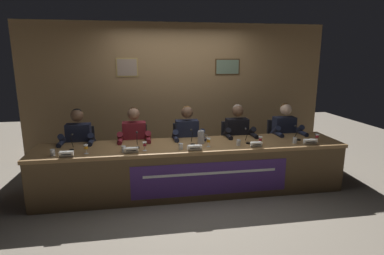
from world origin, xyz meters
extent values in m
plane|color=gray|center=(0.00, 0.00, 0.00)|extent=(12.00, 12.00, 0.00)
cube|color=#937047|center=(0.00, 1.56, 1.30)|extent=(5.69, 0.12, 2.60)
cube|color=tan|center=(-0.94, 1.50, 1.80)|extent=(0.39, 0.02, 0.34)
cube|color=gray|center=(-0.94, 1.48, 1.80)|extent=(0.35, 0.01, 0.30)
cube|color=#4C3319|center=(0.94, 1.50, 1.80)|extent=(0.48, 0.02, 0.30)
cube|color=slate|center=(0.94, 1.48, 1.80)|extent=(0.44, 0.01, 0.26)
cube|color=olive|center=(0.00, 0.00, 0.70)|extent=(4.49, 0.84, 0.05)
cube|color=brown|center=(0.00, -0.40, 0.34)|extent=(4.43, 0.04, 0.68)
cube|color=brown|center=(-2.20, 0.00, 0.34)|extent=(0.08, 0.76, 0.68)
cube|color=brown|center=(2.20, 0.00, 0.34)|extent=(0.08, 0.76, 0.68)
cube|color=#4C2D7A|center=(0.19, -0.42, 0.34)|extent=(2.19, 0.01, 0.47)
cube|color=white|center=(0.19, -0.43, 0.42)|extent=(1.86, 0.00, 0.04)
cylinder|color=black|center=(-1.68, 0.52, 0.01)|extent=(0.44, 0.44, 0.02)
cylinder|color=black|center=(-1.68, 0.52, 0.23)|extent=(0.05, 0.05, 0.41)
cube|color=#232328|center=(-1.68, 0.52, 0.44)|extent=(0.44, 0.44, 0.03)
cube|color=#232328|center=(-1.68, 0.72, 0.68)|extent=(0.40, 0.05, 0.44)
cylinder|color=black|center=(-1.78, 0.17, 0.23)|extent=(0.10, 0.10, 0.46)
cylinder|color=black|center=(-1.58, 0.17, 0.23)|extent=(0.10, 0.10, 0.46)
cylinder|color=black|center=(-1.78, 0.32, 0.51)|extent=(0.13, 0.34, 0.13)
cylinder|color=black|center=(-1.58, 0.32, 0.51)|extent=(0.13, 0.34, 0.13)
cube|color=#1E2338|center=(-1.68, 0.49, 0.75)|extent=(0.36, 0.20, 0.48)
sphere|color=brown|center=(-1.68, 0.47, 1.12)|extent=(0.19, 0.19, 0.19)
sphere|color=black|center=(-1.68, 0.48, 1.14)|extent=(0.17, 0.17, 0.17)
cylinder|color=#1E2338|center=(-1.89, 0.39, 0.77)|extent=(0.09, 0.30, 0.25)
cylinder|color=#1E2338|center=(-1.47, 0.39, 0.77)|extent=(0.09, 0.30, 0.25)
cylinder|color=#1E2338|center=(-1.89, 0.23, 0.76)|extent=(0.07, 0.24, 0.07)
cylinder|color=#1E2338|center=(-1.47, 0.23, 0.76)|extent=(0.07, 0.24, 0.07)
cube|color=white|center=(-1.69, -0.35, 0.77)|extent=(0.18, 0.03, 0.08)
cube|color=white|center=(-1.69, -0.32, 0.77)|extent=(0.18, 0.03, 0.08)
cube|color=black|center=(-1.69, -0.36, 0.77)|extent=(0.12, 0.01, 0.01)
cylinder|color=white|center=(-1.46, -0.23, 0.73)|extent=(0.06, 0.06, 0.00)
cylinder|color=white|center=(-1.46, -0.23, 0.76)|extent=(0.01, 0.01, 0.05)
cone|color=white|center=(-1.46, -0.23, 0.82)|extent=(0.06, 0.06, 0.06)
cylinder|color=orange|center=(-1.46, -0.23, 0.81)|extent=(0.04, 0.04, 0.04)
cylinder|color=silver|center=(-1.88, -0.25, 0.77)|extent=(0.06, 0.06, 0.08)
cylinder|color=silver|center=(-1.88, -0.25, 0.76)|extent=(0.05, 0.05, 0.05)
cylinder|color=black|center=(-1.68, -0.06, 0.74)|extent=(0.06, 0.06, 0.02)
cylinder|color=black|center=(-1.68, 0.00, 0.84)|extent=(0.01, 0.13, 0.18)
sphere|color=#2D2D2D|center=(-1.68, 0.06, 0.93)|extent=(0.03, 0.03, 0.03)
cylinder|color=black|center=(-0.84, 0.52, 0.01)|extent=(0.44, 0.44, 0.02)
cylinder|color=black|center=(-0.84, 0.52, 0.23)|extent=(0.05, 0.05, 0.41)
cube|color=#232328|center=(-0.84, 0.52, 0.44)|extent=(0.44, 0.44, 0.03)
cube|color=#232328|center=(-0.84, 0.72, 0.68)|extent=(0.40, 0.05, 0.44)
cylinder|color=black|center=(-0.94, 0.17, 0.23)|extent=(0.10, 0.10, 0.46)
cylinder|color=black|center=(-0.74, 0.17, 0.23)|extent=(0.10, 0.10, 0.46)
cylinder|color=black|center=(-0.94, 0.32, 0.51)|extent=(0.13, 0.34, 0.13)
cylinder|color=black|center=(-0.74, 0.32, 0.51)|extent=(0.13, 0.34, 0.13)
cube|color=maroon|center=(-0.84, 0.49, 0.75)|extent=(0.36, 0.20, 0.48)
sphere|color=#8E664C|center=(-0.84, 0.47, 1.12)|extent=(0.19, 0.19, 0.19)
sphere|color=#331E0F|center=(-0.84, 0.48, 1.14)|extent=(0.17, 0.17, 0.17)
cylinder|color=maroon|center=(-1.05, 0.39, 0.77)|extent=(0.09, 0.30, 0.25)
cylinder|color=maroon|center=(-0.63, 0.39, 0.77)|extent=(0.09, 0.30, 0.25)
cylinder|color=maroon|center=(-1.05, 0.23, 0.76)|extent=(0.07, 0.24, 0.07)
cylinder|color=maroon|center=(-0.63, 0.23, 0.76)|extent=(0.07, 0.24, 0.07)
cube|color=white|center=(-0.87, -0.32, 0.77)|extent=(0.19, 0.03, 0.08)
cube|color=white|center=(-0.87, -0.29, 0.77)|extent=(0.19, 0.03, 0.08)
cube|color=black|center=(-0.87, -0.32, 0.77)|extent=(0.13, 0.01, 0.01)
cylinder|color=white|center=(-0.69, -0.22, 0.73)|extent=(0.06, 0.06, 0.00)
cylinder|color=white|center=(-0.69, -0.22, 0.76)|extent=(0.01, 0.01, 0.05)
cone|color=white|center=(-0.69, -0.22, 0.82)|extent=(0.06, 0.06, 0.06)
cylinder|color=#B21E2D|center=(-0.69, -0.22, 0.81)|extent=(0.04, 0.04, 0.04)
cylinder|color=silver|center=(-0.97, -0.24, 0.77)|extent=(0.06, 0.06, 0.08)
cylinder|color=silver|center=(-0.97, -0.24, 0.76)|extent=(0.05, 0.05, 0.05)
cylinder|color=black|center=(-0.79, -0.09, 0.74)|extent=(0.06, 0.06, 0.02)
cylinder|color=black|center=(-0.79, -0.03, 0.84)|extent=(0.01, 0.13, 0.18)
sphere|color=#2D2D2D|center=(-0.79, 0.03, 0.93)|extent=(0.03, 0.03, 0.03)
cylinder|color=black|center=(0.00, 0.52, 0.01)|extent=(0.44, 0.44, 0.02)
cylinder|color=black|center=(0.00, 0.52, 0.23)|extent=(0.05, 0.05, 0.41)
cube|color=#232328|center=(0.00, 0.52, 0.44)|extent=(0.44, 0.44, 0.03)
cube|color=#232328|center=(0.00, 0.72, 0.68)|extent=(0.40, 0.05, 0.44)
cylinder|color=black|center=(-0.10, 0.17, 0.23)|extent=(0.10, 0.10, 0.46)
cylinder|color=black|center=(0.10, 0.17, 0.23)|extent=(0.10, 0.10, 0.46)
cylinder|color=black|center=(-0.10, 0.32, 0.51)|extent=(0.13, 0.34, 0.13)
cylinder|color=black|center=(0.10, 0.32, 0.51)|extent=(0.13, 0.34, 0.13)
cube|color=#1E2338|center=(0.00, 0.49, 0.75)|extent=(0.36, 0.20, 0.48)
sphere|color=brown|center=(0.00, 0.47, 1.12)|extent=(0.19, 0.19, 0.19)
sphere|color=#593819|center=(0.00, 0.48, 1.14)|extent=(0.17, 0.17, 0.17)
cylinder|color=#1E2338|center=(-0.21, 0.39, 0.77)|extent=(0.09, 0.30, 0.25)
cylinder|color=#1E2338|center=(0.21, 0.39, 0.77)|extent=(0.09, 0.30, 0.25)
cylinder|color=#1E2338|center=(-0.21, 0.23, 0.76)|extent=(0.07, 0.24, 0.07)
cylinder|color=#1E2338|center=(0.21, 0.23, 0.76)|extent=(0.07, 0.24, 0.07)
cube|color=white|center=(-0.02, -0.35, 0.77)|extent=(0.20, 0.03, 0.08)
cube|color=white|center=(-0.02, -0.32, 0.77)|extent=(0.20, 0.03, 0.08)
cube|color=black|center=(-0.02, -0.35, 0.77)|extent=(0.14, 0.01, 0.01)
cylinder|color=white|center=(0.21, -0.17, 0.73)|extent=(0.06, 0.06, 0.00)
cylinder|color=white|center=(0.21, -0.17, 0.76)|extent=(0.01, 0.01, 0.05)
cone|color=white|center=(0.21, -0.17, 0.82)|extent=(0.06, 0.06, 0.06)
cylinder|color=orange|center=(0.21, -0.17, 0.81)|extent=(0.04, 0.04, 0.04)
cylinder|color=silver|center=(-0.20, -0.24, 0.77)|extent=(0.06, 0.06, 0.08)
cylinder|color=silver|center=(-0.20, -0.24, 0.76)|extent=(0.05, 0.05, 0.05)
cylinder|color=black|center=(0.00, -0.06, 0.74)|extent=(0.06, 0.06, 0.02)
cylinder|color=black|center=(0.00, 0.00, 0.84)|extent=(0.01, 0.13, 0.18)
sphere|color=#2D2D2D|center=(0.00, 0.06, 0.93)|extent=(0.03, 0.03, 0.03)
cylinder|color=black|center=(0.84, 0.52, 0.01)|extent=(0.44, 0.44, 0.02)
cylinder|color=black|center=(0.84, 0.52, 0.23)|extent=(0.05, 0.05, 0.41)
cube|color=#232328|center=(0.84, 0.52, 0.44)|extent=(0.44, 0.44, 0.03)
cube|color=#232328|center=(0.84, 0.72, 0.68)|extent=(0.40, 0.05, 0.44)
cylinder|color=black|center=(0.74, 0.17, 0.23)|extent=(0.10, 0.10, 0.46)
cylinder|color=black|center=(0.94, 0.17, 0.23)|extent=(0.10, 0.10, 0.46)
cylinder|color=black|center=(0.74, 0.32, 0.51)|extent=(0.13, 0.34, 0.13)
cylinder|color=black|center=(0.94, 0.32, 0.51)|extent=(0.13, 0.34, 0.13)
cube|color=black|center=(0.84, 0.49, 0.75)|extent=(0.36, 0.20, 0.48)
sphere|color=brown|center=(0.84, 0.47, 1.12)|extent=(0.19, 0.19, 0.19)
sphere|color=gray|center=(0.84, 0.48, 1.14)|extent=(0.17, 0.17, 0.17)
cylinder|color=black|center=(0.63, 0.39, 0.77)|extent=(0.09, 0.30, 0.25)
cylinder|color=black|center=(1.05, 0.39, 0.77)|extent=(0.09, 0.30, 0.25)
cylinder|color=black|center=(0.63, 0.23, 0.76)|extent=(0.07, 0.24, 0.07)
cylinder|color=black|center=(1.05, 0.23, 0.76)|extent=(0.07, 0.24, 0.07)
cube|color=white|center=(0.87, -0.33, 0.77)|extent=(0.16, 0.03, 0.08)
cube|color=white|center=(0.87, -0.29, 0.77)|extent=(0.16, 0.03, 0.08)
cube|color=black|center=(0.87, -0.33, 0.77)|extent=(0.11, 0.01, 0.01)
cylinder|color=white|center=(0.97, -0.21, 0.73)|extent=(0.06, 0.06, 0.00)
cylinder|color=white|center=(0.97, -0.21, 0.76)|extent=(0.01, 0.01, 0.05)
cone|color=white|center=(0.97, -0.21, 0.82)|extent=(0.06, 0.06, 0.06)
cylinder|color=#B21E2D|center=(0.97, -0.21, 0.81)|extent=(0.04, 0.04, 0.04)
cylinder|color=silver|center=(0.65, -0.18, 0.77)|extent=(0.06, 0.06, 0.08)
cylinder|color=silver|center=(0.65, -0.18, 0.76)|extent=(0.05, 0.05, 0.05)
cylinder|color=black|center=(0.82, -0.12, 0.74)|extent=(0.06, 0.06, 0.02)
cylinder|color=black|center=(0.82, -0.06, 0.84)|extent=(0.01, 0.13, 0.18)
sphere|color=#2D2D2D|center=(0.82, 0.00, 0.93)|extent=(0.03, 0.03, 0.03)
cylinder|color=black|center=(1.68, 0.52, 0.01)|extent=(0.44, 0.44, 0.02)
cylinder|color=black|center=(1.68, 0.52, 0.23)|extent=(0.05, 0.05, 0.41)
cube|color=#232328|center=(1.68, 0.52, 0.44)|extent=(0.44, 0.44, 0.03)
cube|color=#232328|center=(1.68, 0.72, 0.68)|extent=(0.40, 0.05, 0.44)
cylinder|color=black|center=(1.58, 0.17, 0.23)|extent=(0.10, 0.10, 0.46)
cylinder|color=black|center=(1.78, 0.17, 0.23)|extent=(0.10, 0.10, 0.46)
cylinder|color=black|center=(1.58, 0.32, 0.51)|extent=(0.13, 0.34, 0.13)
cylinder|color=black|center=(1.78, 0.32, 0.51)|extent=(0.13, 0.34, 0.13)
cube|color=#1E2338|center=(1.68, 0.49, 0.75)|extent=(0.36, 0.20, 0.48)
sphere|color=beige|center=(1.68, 0.47, 1.12)|extent=(0.19, 0.19, 0.19)
sphere|color=#593819|center=(1.68, 0.48, 1.14)|extent=(0.17, 0.17, 0.17)
cylinder|color=#1E2338|center=(1.47, 0.39, 0.77)|extent=(0.09, 0.30, 0.25)
cylinder|color=#1E2338|center=(1.89, 0.39, 0.77)|extent=(0.09, 0.30, 0.25)
cylinder|color=#1E2338|center=(1.47, 0.23, 0.76)|extent=(0.07, 0.24, 0.07)
cylinder|color=#1E2338|center=(1.89, 0.23, 0.76)|extent=(0.07, 0.24, 0.07)
cube|color=white|center=(1.71, -0.32, 0.77)|extent=(0.20, 0.03, 0.08)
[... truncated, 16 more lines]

